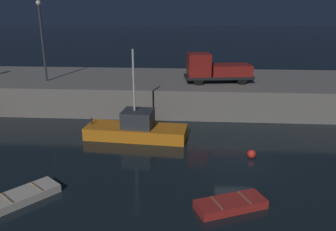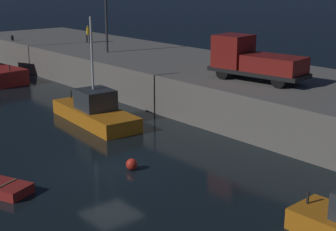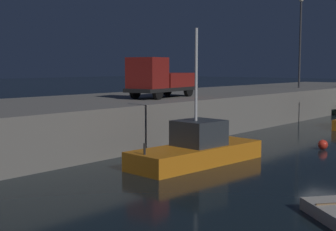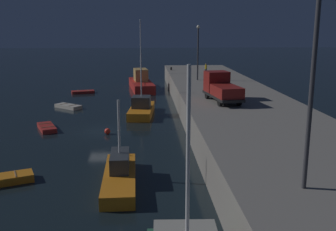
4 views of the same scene
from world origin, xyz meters
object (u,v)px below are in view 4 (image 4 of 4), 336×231
dinghy_red_small (47,128)px  dockworker (206,68)px  rowboat_blue_far (68,106)px  utility_truck (221,88)px  mooring_buoy_near (107,131)px  dinghy_orange_near (1,180)px  fishing_trawler_red (120,174)px  bollard_central (171,69)px  lamp_post_west (198,48)px  lamp_post_east (313,71)px  fishing_boat_orange (141,109)px  rowboat_white_mid (83,92)px  fishing_boat_blue (141,83)px

dinghy_red_small → dockworker: dockworker is taller
rowboat_blue_far → utility_truck: (10.36, 16.50, 3.64)m
mooring_buoy_near → dinghy_orange_near: bearing=-25.9°
fishing_trawler_red → bollard_central: 42.45m
lamp_post_west → lamp_post_east: bearing=-0.2°
fishing_boat_orange → mooring_buoy_near: (7.88, -3.01, -0.44)m
rowboat_white_mid → lamp_post_east: size_ratio=0.40×
utility_truck → bollard_central: size_ratio=13.08×
fishing_boat_orange → dockworker: size_ratio=4.53×
dinghy_orange_near → rowboat_blue_far: (-23.43, -0.39, -0.05)m
dinghy_orange_near → utility_truck: (-13.06, 16.11, 3.60)m
fishing_boat_orange → lamp_post_west: (-9.67, 7.46, 6.11)m
fishing_boat_orange → lamp_post_east: bearing=15.3°
dinghy_orange_near → dinghy_red_small: dinghy_orange_near is taller
fishing_boat_orange → mooring_buoy_near: bearing=-20.9°
rowboat_white_mid → lamp_post_east: bearing=21.0°
lamp_post_west → bollard_central: 13.74m
lamp_post_east → dockworker: (-42.75, 2.27, -4.15)m
mooring_buoy_near → bollard_central: 31.48m
fishing_trawler_red → rowboat_blue_far: fishing_trawler_red is taller
fishing_trawler_red → dinghy_red_small: 15.55m
fishing_boat_blue → mooring_buoy_near: bearing=-6.0°
bollard_central → dinghy_orange_near: bearing=-17.6°
dinghy_red_small → lamp_post_west: lamp_post_west is taller
lamp_post_west → fishing_boat_orange: bearing=-37.7°
lamp_post_east → bollard_central: bearing=-177.0°
fishing_boat_blue → bollard_central: fishing_boat_blue is taller
dinghy_orange_near → dinghy_red_small: (-13.11, -0.44, -0.04)m
fishing_trawler_red → lamp_post_east: (7.21, 8.48, 7.08)m
lamp_post_west → bollard_central: size_ratio=14.80×
lamp_post_west → dockworker: lamp_post_west is taller
rowboat_blue_far → bollard_central: 22.84m
mooring_buoy_near → utility_truck: size_ratio=0.09×
fishing_trawler_red → fishing_boat_orange: fishing_boat_orange is taller
lamp_post_west → dinghy_red_small: bearing=-46.3°
lamp_post_west → lamp_post_east: size_ratio=0.81×
utility_truck → bollard_central: (-28.53, -2.90, -1.02)m
fishing_boat_blue → utility_truck: 25.96m
lamp_post_east → bollard_central: 49.49m
dinghy_orange_near → lamp_post_west: 33.50m
dinghy_orange_near → mooring_buoy_near: size_ratio=7.15×
lamp_post_west → utility_truck: bearing=0.7°
rowboat_blue_far → lamp_post_east: 35.77m
fishing_boat_blue → bollard_central: (-3.95, 4.96, 1.78)m
rowboat_white_mid → dinghy_red_small: 21.21m
rowboat_blue_far → fishing_trawler_red: bearing=17.9°
fishing_trawler_red → mooring_buoy_near: size_ratio=13.20×
fishing_boat_orange → fishing_boat_blue: bearing=-179.4°
dinghy_red_small → dockworker: bearing=140.0°
fishing_boat_blue → rowboat_white_mid: 9.22m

